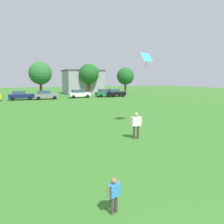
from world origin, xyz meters
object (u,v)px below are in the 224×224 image
at_px(child_kite_flyer, 114,192).
at_px(tree_right, 89,74).
at_px(adult_bystander, 136,123).
at_px(kite, 146,58).
at_px(parked_car_black_5, 115,93).
at_px(parked_car_green_4, 105,93).
at_px(tree_far_right, 125,76).
at_px(tree_center, 40,73).
at_px(parked_car_white_3, 79,94).
at_px(parked_car_navy_1, 20,95).
at_px(parked_car_gray_2, 46,95).

height_order(child_kite_flyer, tree_right, tree_right).
xyz_separation_m(child_kite_flyer, adult_bystander, (4.70, 7.05, 0.38)).
relative_size(kite, parked_car_black_5, 0.29).
bearing_deg(tree_right, adult_bystander, -103.89).
bearing_deg(parked_car_black_5, parked_car_green_4, 167.36).
relative_size(parked_car_green_4, tree_far_right, 0.65).
height_order(adult_bystander, kite, kite).
xyz_separation_m(tree_center, tree_right, (11.61, 3.25, 0.08)).
xyz_separation_m(adult_bystander, kite, (2.84, 3.49, 4.45)).
xyz_separation_m(child_kite_flyer, tree_right, (14.83, 47.99, 4.40)).
height_order(adult_bystander, tree_right, tree_right).
xyz_separation_m(child_kite_flyer, parked_car_green_4, (15.92, 40.15, 0.23)).
xyz_separation_m(parked_car_black_5, tree_far_right, (5.66, 6.23, 3.60)).
xyz_separation_m(parked_car_green_4, parked_car_black_5, (2.01, -0.45, 0.00)).
bearing_deg(child_kite_flyer, tree_far_right, 44.24).
bearing_deg(parked_car_white_3, kite, -94.90).
height_order(adult_bystander, parked_car_black_5, adult_bystander).
xyz_separation_m(parked_car_navy_1, parked_car_white_3, (11.09, 0.39, 0.00)).
distance_m(kite, parked_car_navy_1, 30.65).
relative_size(parked_car_green_4, tree_right, 0.58).
height_order(adult_bystander, parked_car_green_4, adult_bystander).
bearing_deg(parked_car_black_5, tree_center, 161.11).
distance_m(parked_car_white_3, parked_car_black_5, 7.86).
relative_size(adult_bystander, parked_car_white_3, 0.40).
relative_size(parked_car_white_3, tree_right, 0.58).
bearing_deg(parked_car_navy_1, parked_car_gray_2, -6.37).
xyz_separation_m(parked_car_gray_2, tree_center, (-0.14, 5.62, 4.09)).
height_order(adult_bystander, tree_far_right, tree_far_right).
bearing_deg(parked_car_gray_2, parked_car_navy_1, 173.63).
bearing_deg(tree_center, parked_car_green_4, -19.84).
distance_m(kite, parked_car_green_4, 31.12).
height_order(child_kite_flyer, parked_car_black_5, parked_car_black_5).
distance_m(kite, parked_car_gray_2, 29.24).
distance_m(parked_car_navy_1, parked_car_gray_2, 4.40).
height_order(child_kite_flyer, kite, kite).
distance_m(child_kite_flyer, parked_car_navy_1, 39.62).
distance_m(parked_car_white_3, parked_car_green_4, 5.85).
height_order(kite, parked_car_black_5, kite).
height_order(tree_right, tree_far_right, tree_right).
relative_size(tree_center, tree_right, 0.98).
height_order(parked_car_navy_1, parked_car_white_3, same).
distance_m(adult_bystander, parked_car_white_3, 33.38).
relative_size(child_kite_flyer, parked_car_green_4, 0.25).
bearing_deg(tree_far_right, kite, -114.39).
xyz_separation_m(parked_car_navy_1, parked_car_green_4, (16.94, 0.55, 0.00)).
height_order(parked_car_green_4, tree_far_right, tree_far_right).
relative_size(parked_car_black_5, tree_center, 0.59).
height_order(parked_car_green_4, parked_car_black_5, same).
xyz_separation_m(kite, parked_car_black_5, (10.39, 29.16, -4.60)).
height_order(parked_car_black_5, tree_center, tree_center).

